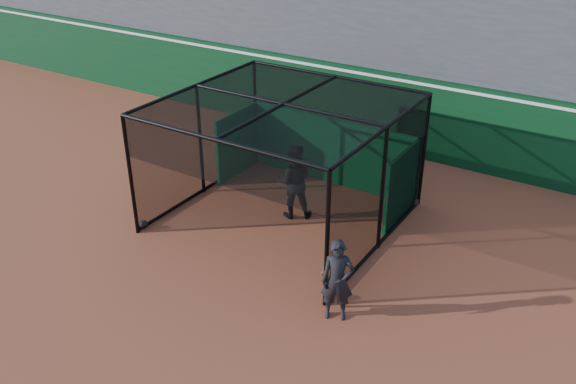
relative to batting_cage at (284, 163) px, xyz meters
The scene contains 5 objects.
ground 3.43m from the batting_cage, 79.90° to the right, with size 120.00×120.00×0.00m, color brown.
outfield_wall 5.50m from the batting_cage, 84.35° to the left, with size 50.00×0.50×2.50m.
batting_cage is the anchor object (origin of this frame).
batter 0.61m from the batting_cage, 55.37° to the left, with size 0.95×0.74×1.94m, color black.
on_deck_player 4.12m from the batting_cage, 42.70° to the right, with size 0.75×0.66×1.74m.
Camera 1 is at (6.77, -8.30, 7.84)m, focal length 38.00 mm.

